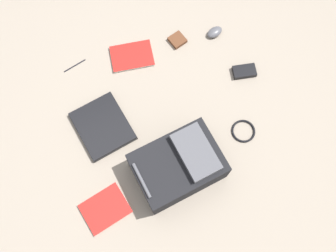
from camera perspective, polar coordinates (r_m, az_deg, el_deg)
The scene contains 10 objects.
ground_plane at distance 2.07m, azimuth -0.74°, elevation -0.30°, with size 3.78×3.78×0.00m, color gray.
backpack at distance 1.92m, azimuth 1.60°, elevation -5.91°, with size 0.35×0.46×0.22m.
laptop at distance 2.09m, azimuth -9.71°, elevation -0.02°, with size 0.35×0.31×0.03m.
book_red at distance 2.25m, azimuth -5.38°, elevation 10.32°, with size 0.20×0.26×0.02m.
book_manual at distance 2.00m, azimuth -9.33°, elevation -12.07°, with size 0.22×0.25×0.02m.
computer_mouse at distance 2.33m, azimuth 6.97°, elevation 13.71°, with size 0.06×0.10×0.04m, color #4C4C51.
cable_coil at distance 2.10m, azimuth 11.16°, elevation -0.74°, with size 0.13×0.13×0.01m, color black.
power_brick at distance 2.23m, azimuth 11.30°, elevation 7.98°, with size 0.08×0.13×0.03m, color black.
pen_black at distance 2.28m, azimuth -13.73°, elevation 8.75°, with size 0.01×0.01×0.14m, color black.
earbud_pouch at distance 2.29m, azimuth 1.40°, elevation 12.69°, with size 0.08×0.08×0.02m, color #59331E.
Camera 1 is at (-0.63, 0.20, 1.97)m, focal length 40.91 mm.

